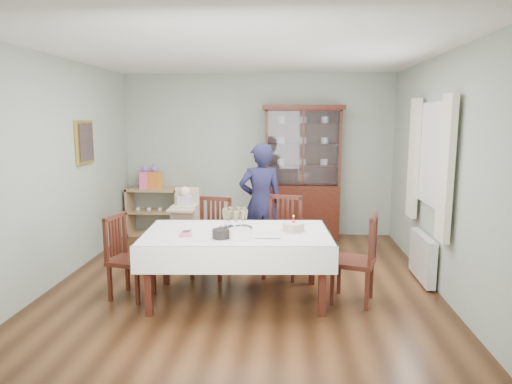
# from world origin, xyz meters

# --- Properties ---
(floor) EXTENTS (5.00, 5.00, 0.00)m
(floor) POSITION_xyz_m (0.00, 0.00, 0.00)
(floor) COLOR #593319
(floor) RESTS_ON ground
(room_shell) EXTENTS (5.00, 5.00, 5.00)m
(room_shell) POSITION_xyz_m (0.00, 0.53, 1.70)
(room_shell) COLOR #9EAA99
(room_shell) RESTS_ON floor
(dining_table) EXTENTS (2.07, 1.28, 0.76)m
(dining_table) POSITION_xyz_m (-0.03, -0.41, 0.38)
(dining_table) COLOR #481C12
(dining_table) RESTS_ON floor
(china_cabinet) EXTENTS (1.30, 0.48, 2.18)m
(china_cabinet) POSITION_xyz_m (0.75, 2.26, 1.12)
(china_cabinet) COLOR #481C12
(china_cabinet) RESTS_ON floor
(sideboard) EXTENTS (0.90, 0.38, 0.80)m
(sideboard) POSITION_xyz_m (-1.75, 2.28, 0.40)
(sideboard) COLOR tan
(sideboard) RESTS_ON floor
(picture_frame) EXTENTS (0.04, 0.48, 0.58)m
(picture_frame) POSITION_xyz_m (-2.22, 0.80, 1.65)
(picture_frame) COLOR gold
(picture_frame) RESTS_ON room_shell
(window) EXTENTS (0.04, 1.02, 1.22)m
(window) POSITION_xyz_m (2.22, 0.30, 1.55)
(window) COLOR white
(window) RESTS_ON room_shell
(curtain_left) EXTENTS (0.07, 0.30, 1.55)m
(curtain_left) POSITION_xyz_m (2.16, -0.32, 1.45)
(curtain_left) COLOR silver
(curtain_left) RESTS_ON room_shell
(curtain_right) EXTENTS (0.07, 0.30, 1.55)m
(curtain_right) POSITION_xyz_m (2.16, 0.92, 1.45)
(curtain_right) COLOR silver
(curtain_right) RESTS_ON room_shell
(radiator) EXTENTS (0.10, 0.80, 0.55)m
(radiator) POSITION_xyz_m (2.16, 0.30, 0.30)
(radiator) COLOR white
(radiator) RESTS_ON floor
(chair_far_left) EXTENTS (0.51, 0.51, 0.98)m
(chair_far_left) POSITION_xyz_m (-0.44, 0.32, 0.29)
(chair_far_left) COLOR #481C12
(chair_far_left) RESTS_ON floor
(chair_far_right) EXTENTS (0.53, 0.53, 1.00)m
(chair_far_right) POSITION_xyz_m (0.45, 0.38, 0.30)
(chair_far_right) COLOR #481C12
(chair_far_right) RESTS_ON floor
(chair_end_left) EXTENTS (0.50, 0.50, 0.92)m
(chair_end_left) POSITION_xyz_m (-1.22, -0.45, 0.27)
(chair_end_left) COLOR #481C12
(chair_end_left) RESTS_ON floor
(chair_end_right) EXTENTS (0.55, 0.55, 0.98)m
(chair_end_right) POSITION_xyz_m (1.24, -0.41, 0.29)
(chair_end_right) COLOR #481C12
(chair_end_right) RESTS_ON floor
(woman) EXTENTS (0.67, 0.52, 1.64)m
(woman) POSITION_xyz_m (0.14, 0.97, 0.82)
(woman) COLOR #171632
(woman) RESTS_ON floor
(high_chair) EXTENTS (0.50, 0.50, 1.04)m
(high_chair) POSITION_xyz_m (-0.90, 0.93, 0.41)
(high_chair) COLOR black
(high_chair) RESTS_ON floor
(champagne_tray) EXTENTS (0.38, 0.38, 0.23)m
(champagne_tray) POSITION_xyz_m (-0.06, -0.32, 0.84)
(champagne_tray) COLOR silver
(champagne_tray) RESTS_ON dining_table
(birthday_cake) EXTENTS (0.27, 0.27, 0.18)m
(birthday_cake) POSITION_xyz_m (0.58, -0.37, 0.81)
(birthday_cake) COLOR white
(birthday_cake) RESTS_ON dining_table
(plate_stack_dark) EXTENTS (0.20, 0.20, 0.09)m
(plate_stack_dark) POSITION_xyz_m (-0.16, -0.68, 0.80)
(plate_stack_dark) COLOR black
(plate_stack_dark) RESTS_ON dining_table
(plate_stack_white) EXTENTS (0.24, 0.24, 0.10)m
(plate_stack_white) POSITION_xyz_m (0.03, -0.68, 0.81)
(plate_stack_white) COLOR white
(plate_stack_white) RESTS_ON dining_table
(napkin_stack) EXTENTS (0.15, 0.15, 0.02)m
(napkin_stack) POSITION_xyz_m (-0.55, -0.62, 0.77)
(napkin_stack) COLOR #E85582
(napkin_stack) RESTS_ON dining_table
(cutlery) EXTENTS (0.13, 0.17, 0.01)m
(cutlery) POSITION_xyz_m (-0.61, -0.47, 0.77)
(cutlery) COLOR silver
(cutlery) RESTS_ON dining_table
(cake_knife) EXTENTS (0.28, 0.03, 0.01)m
(cake_knife) POSITION_xyz_m (0.31, -0.69, 0.77)
(cake_knife) COLOR silver
(cake_knife) RESTS_ON dining_table
(gift_bag_pink) EXTENTS (0.24, 0.20, 0.39)m
(gift_bag_pink) POSITION_xyz_m (-1.87, 2.26, 0.97)
(gift_bag_pink) COLOR #E85582
(gift_bag_pink) RESTS_ON sideboard
(gift_bag_orange) EXTENTS (0.24, 0.19, 0.40)m
(gift_bag_orange) POSITION_xyz_m (-1.72, 2.26, 0.98)
(gift_bag_orange) COLOR orange
(gift_bag_orange) RESTS_ON sideboard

